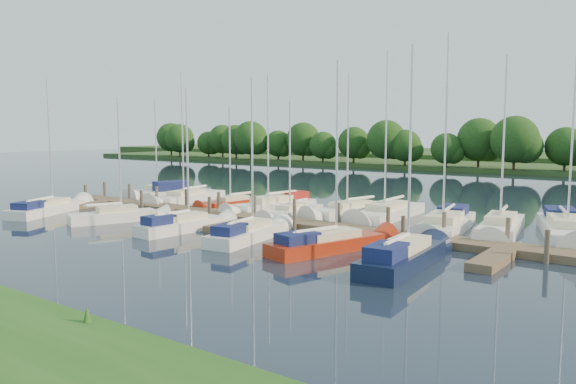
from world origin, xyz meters
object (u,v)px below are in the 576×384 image
Objects in this scene: sailboat_n_0 at (159,193)px; sailboat_s_2 at (184,226)px; motorboat at (169,194)px; dock at (256,221)px; sailboat_n_5 at (292,213)px.

sailboat_n_0 reaches higher than sailboat_s_2.
sailboat_n_0 is 2.30m from motorboat.
dock is 3.72m from sailboat_n_5.
sailboat_s_2 reaches higher than dock.
sailboat_n_0 is 17.96m from sailboat_n_5.
sailboat_s_2 reaches higher than sailboat_n_5.
motorboat is 0.72× the size of sailboat_s_2.
sailboat_n_5 reaches higher than motorboat.
sailboat_n_5 is 8.70m from sailboat_s_2.
dock is 16.42m from motorboat.
motorboat is 15.68m from sailboat_n_5.
sailboat_s_2 is (-1.80, -4.75, 0.13)m from dock.
motorboat is at bearing 158.08° from dock.
sailboat_n_0 is 1.11× the size of sailboat_n_5.
sailboat_s_2 is at bearing 73.81° from sailboat_n_5.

